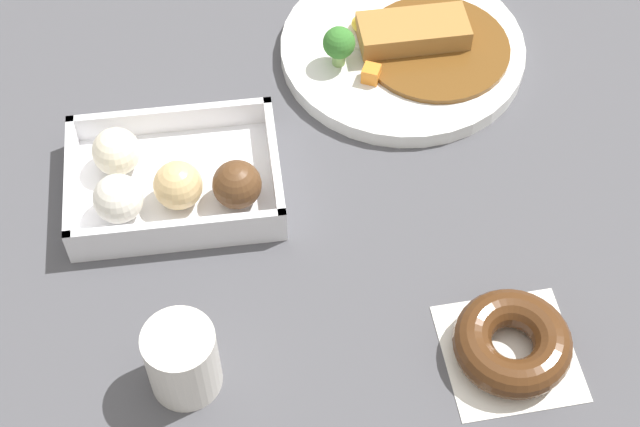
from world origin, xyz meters
TOP-DOWN VIEW (x-y plane):
  - ground_plane at (0.00, 0.00)m, footprint 1.60×1.60m
  - curry_plate at (0.12, 0.14)m, footprint 0.27×0.27m
  - donut_box at (-0.14, -0.02)m, footprint 0.21×0.15m
  - chocolate_ring_donut at (0.15, -0.24)m, footprint 0.12×0.12m
  - coffee_mug at (-0.13, -0.23)m, footprint 0.06×0.06m

SIDE VIEW (x-z plane):
  - ground_plane at x=0.00m, z-range 0.00..0.00m
  - curry_plate at x=0.12m, z-range -0.02..0.05m
  - chocolate_ring_donut at x=0.15m, z-range 0.00..0.04m
  - donut_box at x=-0.14m, z-range -0.01..0.05m
  - coffee_mug at x=-0.13m, z-range 0.00..0.07m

